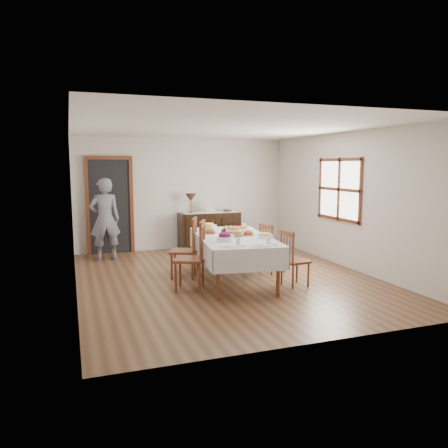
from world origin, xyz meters
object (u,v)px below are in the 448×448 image
object	(u,v)px
person	(105,216)
chair_left_near	(193,255)
sideboard	(209,231)
table_lamp	(191,198)
chair_left_far	(186,248)
chair_right_near	(293,258)
chair_right_far	(271,248)
dining_table	(234,242)

from	to	relation	value
person	chair_left_near	bearing A→B (deg)	107.03
sideboard	table_lamp	size ratio (longest dim) A/B	3.13
sideboard	chair_left_far	bearing A→B (deg)	-115.99
chair_right_near	chair_left_far	bearing A→B (deg)	45.97
table_lamp	sideboard	bearing A→B (deg)	1.98
chair_right_near	chair_right_far	size ratio (longest dim) A/B	1.02
sideboard	person	bearing A→B (deg)	-169.65
person	sideboard	bearing A→B (deg)	-174.51
chair_left_far	table_lamp	size ratio (longest dim) A/B	2.32
chair_left_far	chair_right_near	xyz separation A→B (m)	(1.51, -1.10, -0.07)
chair_right_far	chair_left_far	bearing A→B (deg)	67.68
person	table_lamp	xyz separation A→B (m)	(1.97, 0.43, 0.30)
table_lamp	dining_table	bearing A→B (deg)	-91.19
sideboard	table_lamp	distance (m)	0.91
chair_right_near	person	xyz separation A→B (m)	(-2.73, 3.12, 0.45)
chair_left_near	chair_right_far	world-z (taller)	chair_left_near
chair_right_near	table_lamp	size ratio (longest dim) A/B	2.00
dining_table	chair_left_far	distance (m)	0.87
chair_right_far	person	bearing A→B (deg)	35.53
chair_left_far	chair_left_near	bearing A→B (deg)	15.67
dining_table	sideboard	size ratio (longest dim) A/B	1.68
table_lamp	chair_left_near	bearing A→B (deg)	-104.69
dining_table	table_lamp	bearing A→B (deg)	96.19
chair_right_near	sideboard	size ratio (longest dim) A/B	0.64
chair_left_near	chair_right_near	xyz separation A→B (m)	(1.60, -0.32, -0.10)
chair_left_near	chair_right_far	bearing A→B (deg)	135.02
sideboard	person	size ratio (longest dim) A/B	0.79
chair_left_far	person	xyz separation A→B (m)	(-1.22, 2.02, 0.38)
dining_table	chair_left_near	distance (m)	0.84
chair_right_far	sideboard	size ratio (longest dim) A/B	0.63
chair_right_near	dining_table	bearing A→B (deg)	46.72
chair_right_far	table_lamp	world-z (taller)	table_lamp
dining_table	person	size ratio (longest dim) A/B	1.32
chair_left_far	chair_right_far	size ratio (longest dim) A/B	1.18
chair_left_far	chair_right_near	bearing A→B (deg)	76.73
chair_left_near	person	xyz separation A→B (m)	(-1.12, 2.80, 0.35)
chair_left_far	table_lamp	xyz separation A→B (m)	(0.75, 2.45, 0.68)
dining_table	sideboard	world-z (taller)	sideboard
chair_left_far	table_lamp	bearing A→B (deg)	-174.25
chair_left_near	person	size ratio (longest dim) A/B	0.61
chair_left_near	sideboard	bearing A→B (deg)	-177.23
dining_table	sideboard	bearing A→B (deg)	87.60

